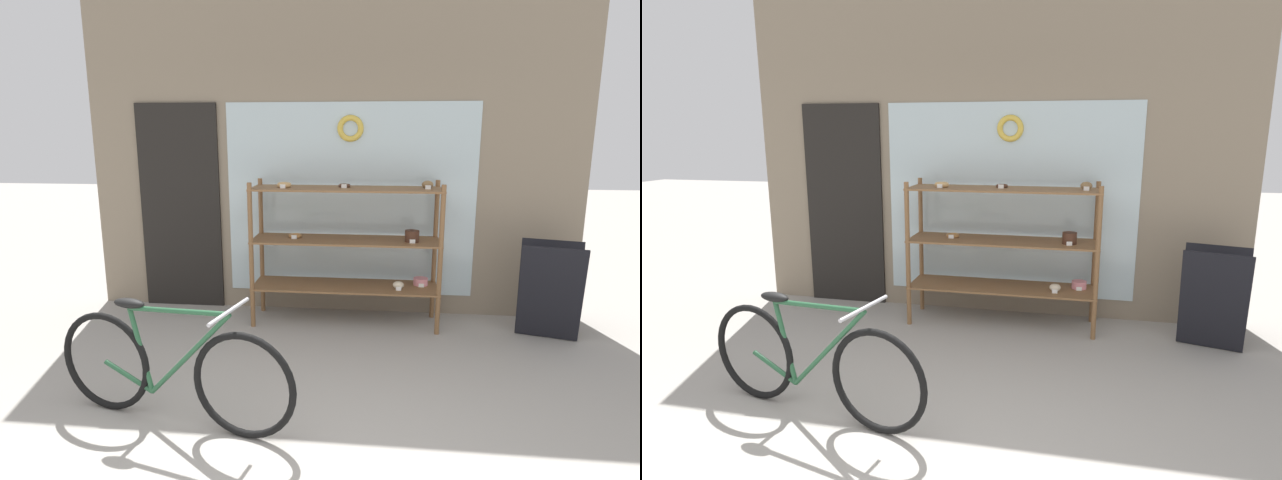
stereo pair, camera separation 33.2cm
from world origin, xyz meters
The scene contains 4 objects.
storefront_facade centered at (-0.04, 2.96, 1.78)m, with size 4.90×0.13×3.67m.
display_case centered at (0.22, 2.59, 0.81)m, with size 1.76×0.48×1.38m.
bicycle centered at (-0.80, 0.74, 0.36)m, with size 1.65×0.52×0.81m.
sandwich_board centered at (2.01, 2.40, 0.44)m, with size 0.60×0.50×0.86m.
Camera 2 is at (0.77, -1.96, 1.81)m, focal length 28.00 mm.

